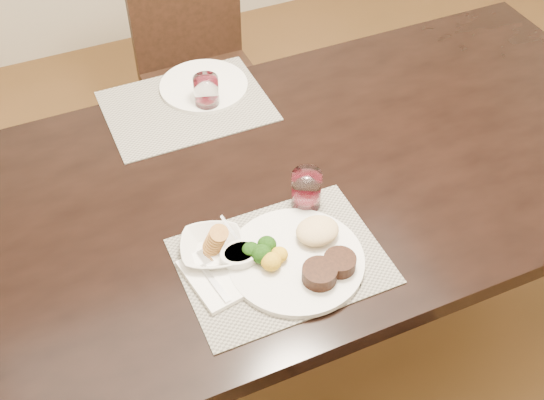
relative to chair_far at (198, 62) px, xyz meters
name	(u,v)px	position (x,y,z in m)	size (l,w,h in m)	color
ground_plane	(301,331)	(0.00, -0.93, -0.50)	(4.50, 4.50, 0.00)	#4E3519
dining_table	(309,193)	(0.00, -0.93, 0.16)	(2.00, 1.00, 0.75)	black
chair_far	(198,62)	(0.00, 0.00, 0.00)	(0.42, 0.42, 0.90)	black
placemat_near	(282,261)	(-0.19, -1.18, 0.25)	(0.46, 0.34, 0.00)	gray
placemat_far	(187,106)	(-0.21, -0.55, 0.25)	(0.46, 0.34, 0.00)	gray
dinner_plate	(303,256)	(-0.15, -1.20, 0.27)	(0.31, 0.31, 0.06)	silver
napkin_fork	(212,279)	(-0.36, -1.17, 0.26)	(0.12, 0.18, 0.02)	white
steak_knife	(342,263)	(-0.07, -1.25, 0.26)	(0.02, 0.22, 0.01)	white
cracker_bowl	(212,248)	(-0.33, -1.10, 0.27)	(0.18, 0.18, 0.06)	silver
sauce_ramekin	(240,256)	(-0.28, -1.14, 0.27)	(0.09, 0.14, 0.07)	silver
wine_glass_near	(306,191)	(-0.07, -1.04, 0.30)	(0.07, 0.07, 0.10)	silver
far_plate	(204,86)	(-0.13, -0.48, 0.26)	(0.26, 0.26, 0.01)	silver
wine_glass_far	(207,94)	(-0.15, -0.57, 0.29)	(0.07, 0.07, 0.10)	silver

